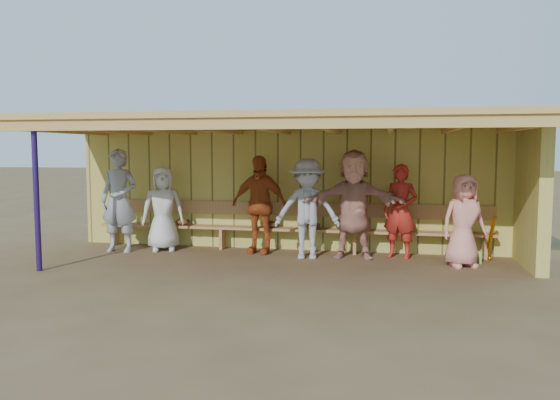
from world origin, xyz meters
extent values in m
plane|color=brown|center=(0.00, 0.00, 0.00)|extent=(90.00, 90.00, 0.00)
imported|color=#9B9CA4|center=(-3.12, 0.39, 0.98)|extent=(0.72, 0.48, 1.96)
imported|color=silver|center=(-2.36, 0.68, 0.81)|extent=(0.93, 0.78, 1.62)
imported|color=#AD471B|center=(-0.49, 0.79, 0.92)|extent=(1.13, 0.59, 1.84)
imported|color=#9799A0|center=(0.47, 0.45, 0.89)|extent=(1.23, 0.81, 1.78)
imported|color=tan|center=(1.28, 0.63, 0.97)|extent=(1.83, 0.65, 1.95)
imported|color=#AB251B|center=(2.10, 0.81, 0.85)|extent=(0.72, 0.59, 1.69)
imported|color=#E38D7F|center=(3.12, 0.26, 0.77)|extent=(0.88, 0.73, 1.54)
cube|color=#C2B653|center=(0.00, 1.35, 1.20)|extent=(8.60, 0.20, 2.40)
cube|color=#C2B653|center=(4.20, 0.45, 1.20)|extent=(0.20, 1.62, 2.40)
cube|color=tan|center=(0.00, 0.00, 2.45)|extent=(8.80, 3.20, 0.10)
cube|color=tan|center=(0.00, -1.50, 2.32)|extent=(8.80, 0.10, 0.18)
cube|color=tan|center=(-3.80, 0.00, 2.31)|extent=(0.08, 3.00, 0.16)
cube|color=tan|center=(-2.85, 0.00, 2.31)|extent=(0.08, 3.00, 0.16)
cube|color=tan|center=(-1.90, 0.00, 2.31)|extent=(0.08, 3.00, 0.16)
cube|color=tan|center=(-0.95, 0.00, 2.31)|extent=(0.08, 3.00, 0.16)
cube|color=tan|center=(0.00, 0.00, 2.31)|extent=(0.08, 3.00, 0.16)
cube|color=tan|center=(0.95, 0.00, 2.31)|extent=(0.08, 3.00, 0.16)
cube|color=tan|center=(1.90, 0.00, 2.31)|extent=(0.08, 3.00, 0.16)
cube|color=tan|center=(2.85, 0.00, 2.31)|extent=(0.08, 3.00, 0.16)
cube|color=tan|center=(3.80, 0.00, 2.31)|extent=(0.08, 3.00, 0.16)
cylinder|color=navy|center=(-3.60, -1.40, 1.20)|extent=(0.09, 0.09, 2.40)
cube|color=tan|center=(0.00, 1.06, 0.42)|extent=(7.60, 0.32, 0.05)
cube|color=tan|center=(0.00, 1.22, 0.80)|extent=(7.60, 0.04, 0.26)
cube|color=tan|center=(-3.60, 1.06, 0.20)|extent=(0.06, 0.29, 0.40)
cube|color=tan|center=(-1.29, 1.06, 0.20)|extent=(0.06, 0.29, 0.40)
cube|color=tan|center=(1.29, 1.06, 0.20)|extent=(0.06, 0.29, 0.40)
cube|color=tan|center=(3.60, 1.06, 0.20)|extent=(0.06, 0.29, 0.40)
cylinder|color=orange|center=(3.65, 0.86, 0.40)|extent=(0.13, 0.41, 0.80)
sphere|color=orange|center=(3.65, 0.86, 0.04)|extent=(0.08, 0.08, 0.08)
ellipsoid|color=#593319|center=(-2.09, 1.01, 0.52)|extent=(0.30, 0.24, 0.14)
ellipsoid|color=#593319|center=(-0.33, 1.01, 0.52)|extent=(0.30, 0.24, 0.14)
ellipsoid|color=#593319|center=(0.49, 1.01, 0.52)|extent=(0.30, 0.24, 0.14)
cylinder|color=#A4D068|center=(0.49, 1.11, 0.56)|extent=(0.07, 0.07, 0.22)
cylinder|color=orange|center=(1.20, 1.11, 0.56)|extent=(0.07, 0.07, 0.22)
cylinder|color=#A4CD66|center=(3.44, 0.56, 0.11)|extent=(0.07, 0.07, 0.22)
camera|label=1|loc=(1.88, -9.10, 1.94)|focal=35.00mm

